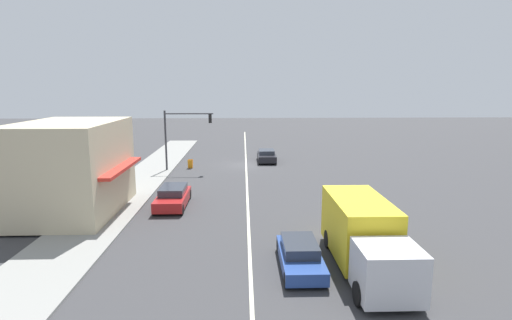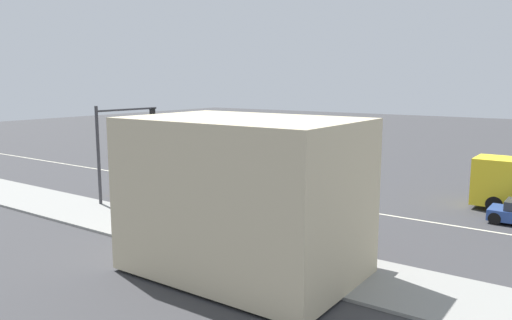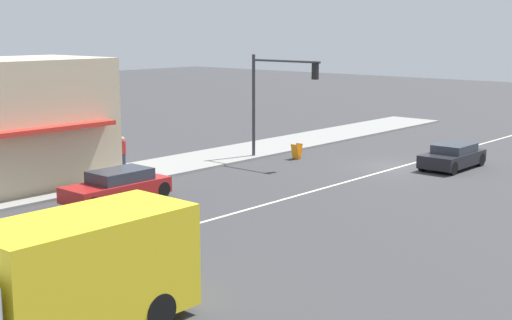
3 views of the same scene
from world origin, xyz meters
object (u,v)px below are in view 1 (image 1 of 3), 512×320
object	(u,v)px
warning_aframe_sign	(190,164)
sedan_dark	(267,156)
delivery_truck	(364,235)
traffic_signal_main	(181,130)
hatchback_red	(173,197)
coupe_blue	(300,255)
pedestrian	(122,179)

from	to	relation	value
warning_aframe_sign	sedan_dark	distance (m)	8.34
delivery_truck	warning_aframe_sign	bearing A→B (deg)	-64.68
traffic_signal_main	hatchback_red	xyz separation A→B (m)	(-1.12, 11.43, -3.26)
delivery_truck	traffic_signal_main	bearing A→B (deg)	-61.98
coupe_blue	warning_aframe_sign	bearing A→B (deg)	-70.85
coupe_blue	hatchback_red	bearing A→B (deg)	-52.71
delivery_truck	sedan_dark	bearing A→B (deg)	-83.71
warning_aframe_sign	hatchback_red	bearing A→B (deg)	92.22
coupe_blue	delivery_truck	bearing A→B (deg)	179.54
pedestrian	delivery_truck	xyz separation A→B (m)	(-14.45, 13.28, 0.43)
sedan_dark	coupe_blue	bearing A→B (deg)	90.00
warning_aframe_sign	delivery_truck	world-z (taller)	delivery_truck
hatchback_red	pedestrian	bearing A→B (deg)	-40.49
traffic_signal_main	coupe_blue	xyz separation A→B (m)	(-8.32, 20.89, -3.33)
traffic_signal_main	coupe_blue	size ratio (longest dim) A/B	1.32
pedestrian	sedan_dark	distance (m)	16.81
warning_aframe_sign	sedan_dark	xyz separation A→B (m)	(-7.69, -3.22, 0.19)
delivery_truck	hatchback_red	bearing A→B (deg)	-43.46
traffic_signal_main	hatchback_red	bearing A→B (deg)	95.62
delivery_truck	sedan_dark	distance (m)	25.56
warning_aframe_sign	delivery_truck	size ratio (longest dim) A/B	0.11
delivery_truck	hatchback_red	distance (m)	13.80
delivery_truck	pedestrian	bearing A→B (deg)	-42.57
delivery_truck	coupe_blue	bearing A→B (deg)	-0.46
delivery_truck	coupe_blue	xyz separation A→B (m)	(2.80, -0.02, -0.89)
pedestrian	delivery_truck	distance (m)	19.63
traffic_signal_main	pedestrian	size ratio (longest dim) A/B	3.23
delivery_truck	sedan_dark	world-z (taller)	delivery_truck
traffic_signal_main	delivery_truck	bearing A→B (deg)	118.02
warning_aframe_sign	hatchback_red	size ratio (longest dim) A/B	0.19
warning_aframe_sign	coupe_blue	distance (m)	23.45
traffic_signal_main	warning_aframe_sign	xyz separation A→B (m)	(-0.63, -1.26, -3.47)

